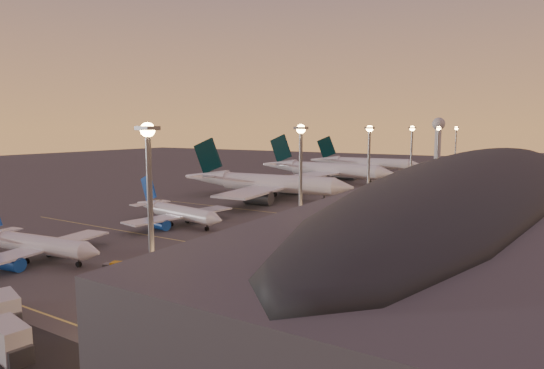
% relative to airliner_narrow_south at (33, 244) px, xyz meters
% --- Properties ---
extents(ground, '(700.00, 700.00, 0.00)m').
position_rel_airliner_narrow_south_xyz_m(ground, '(5.72, 30.79, -3.11)').
color(ground, '#484542').
extents(airliner_narrow_south, '(33.71, 30.35, 12.04)m').
position_rel_airliner_narrow_south_xyz_m(airliner_narrow_south, '(0.00, 0.00, 0.00)').
color(airliner_narrow_south, silver).
rests_on(airliner_narrow_south, ground).
extents(airliner_narrow_north, '(35.14, 31.74, 12.57)m').
position_rel_airliner_narrow_south_xyz_m(airliner_narrow_north, '(0.71, 38.66, 0.14)').
color(airliner_narrow_north, silver).
rests_on(airliner_narrow_north, ground).
extents(airliner_wide_near, '(67.36, 61.63, 21.54)m').
position_rel_airliner_narrow_south_xyz_m(airliner_wide_near, '(-3.39, 87.76, 2.43)').
color(airliner_wide_near, silver).
rests_on(airliner_wide_near, ground).
extents(airliner_wide_mid, '(69.09, 63.08, 22.10)m').
position_rel_airliner_narrow_south_xyz_m(airliner_wide_mid, '(-6.60, 145.60, 2.58)').
color(airliner_wide_mid, silver).
rests_on(airliner_wide_mid, ground).
extents(airliner_wide_far, '(64.12, 58.43, 20.52)m').
position_rel_airliner_narrow_south_xyz_m(airliner_wide_far, '(-5.90, 197.62, 2.17)').
color(airliner_wide_far, silver).
rests_on(airliner_wide_far, ground).
extents(terminal_building, '(56.35, 255.00, 17.46)m').
position_rel_airliner_narrow_south_xyz_m(terminal_building, '(67.56, 103.26, 5.67)').
color(terminal_building, '#47474B').
rests_on(terminal_building, ground).
extents(light_masts, '(2.20, 217.20, 25.90)m').
position_rel_airliner_narrow_south_xyz_m(light_masts, '(41.72, 95.79, 14.44)').
color(light_masts, slate).
rests_on(light_masts, ground).
extents(radar_tower, '(9.00, 9.00, 32.50)m').
position_rel_airliner_narrow_south_xyz_m(radar_tower, '(15.72, 290.79, 18.76)').
color(radar_tower, silver).
rests_on(radar_tower, ground).
extents(lane_markings, '(90.00, 180.36, 0.00)m').
position_rel_airliner_narrow_south_xyz_m(lane_markings, '(5.72, 70.79, -3.10)').
color(lane_markings, '#D8C659').
rests_on(lane_markings, ground).
extents(baggage_tug_a, '(3.95, 2.59, 1.10)m').
position_rel_airliner_narrow_south_xyz_m(baggage_tug_a, '(30.23, -1.63, -2.61)').
color(baggage_tug_a, '#CF920E').
rests_on(baggage_tug_a, ground).
extents(baggage_tug_b, '(4.43, 3.10, 1.23)m').
position_rel_airliner_narrow_south_xyz_m(baggage_tug_b, '(18.13, 4.47, -2.55)').
color(baggage_tug_b, '#CF920E').
rests_on(baggage_tug_b, ground).
extents(catering_truck_a, '(7.23, 3.77, 3.87)m').
position_rel_airliner_narrow_south_xyz_m(catering_truck_a, '(34.05, -23.17, -1.30)').
color(catering_truck_a, silver).
rests_on(catering_truck_a, ground).
extents(catering_truck_b, '(7.02, 4.35, 3.70)m').
position_rel_airliner_narrow_south_xyz_m(catering_truck_b, '(24.31, -18.32, -1.38)').
color(catering_truck_b, silver).
rests_on(catering_truck_b, ground).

